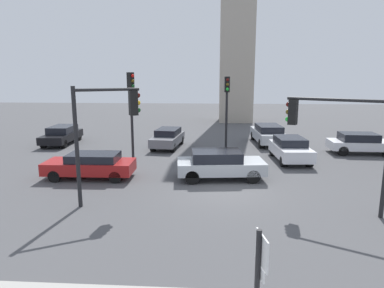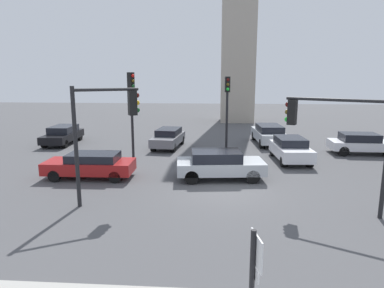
% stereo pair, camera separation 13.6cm
% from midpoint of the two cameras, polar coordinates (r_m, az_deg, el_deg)
% --- Properties ---
extents(ground_plane, '(98.59, 98.59, 0.00)m').
position_cam_midpoint_polar(ground_plane, '(15.84, 5.37, -7.74)').
color(ground_plane, '#4C4C4F').
extents(direction_sign, '(0.18, 0.62, 2.37)m').
position_cam_midpoint_polar(direction_sign, '(6.70, 10.33, -20.96)').
color(direction_sign, black).
rests_on(direction_sign, ground_plane).
extents(traffic_light_0, '(0.49, 0.44, 5.33)m').
position_cam_midpoint_polar(traffic_light_0, '(21.30, -10.17, 7.22)').
color(traffic_light_0, black).
rests_on(traffic_light_0, ground_plane).
extents(traffic_light_1, '(2.36, 1.41, 4.76)m').
position_cam_midpoint_polar(traffic_light_1, '(14.07, -14.18, 3.83)').
color(traffic_light_1, black).
rests_on(traffic_light_1, ground_plane).
extents(traffic_light_2, '(3.38, 1.94, 4.59)m').
position_cam_midpoint_polar(traffic_light_2, '(14.11, 22.38, 2.67)').
color(traffic_light_2, black).
rests_on(traffic_light_2, ground_plane).
extents(traffic_light_3, '(0.35, 0.47, 5.07)m').
position_cam_midpoint_polar(traffic_light_3, '(22.86, 5.61, 7.20)').
color(traffic_light_3, black).
rests_on(traffic_light_3, ground_plane).
extents(car_1, '(4.47, 1.85, 1.29)m').
position_cam_midpoint_polar(car_1, '(18.27, -16.62, -3.32)').
color(car_1, maroon).
rests_on(car_1, ground_plane).
extents(car_2, '(4.54, 2.42, 1.44)m').
position_cam_midpoint_polar(car_2, '(17.43, 4.34, -3.31)').
color(car_2, '#ADB2B7').
rests_on(car_2, ground_plane).
extents(car_3, '(1.93, 4.48, 1.36)m').
position_cam_midpoint_polar(car_3, '(28.07, -20.85, 1.46)').
color(car_3, black).
rests_on(car_3, ground_plane).
extents(car_4, '(2.13, 4.24, 1.37)m').
position_cam_midpoint_polar(car_4, '(24.96, -4.19, 1.06)').
color(car_4, slate).
rests_on(car_4, ground_plane).
extents(car_5, '(4.17, 2.02, 1.38)m').
position_cam_midpoint_polar(car_5, '(25.51, 25.92, 0.17)').
color(car_5, silver).
rests_on(car_5, ground_plane).
extents(car_6, '(2.04, 4.11, 1.44)m').
position_cam_midpoint_polar(car_6, '(21.83, 15.76, -0.75)').
color(car_6, silver).
rests_on(car_6, ground_plane).
extents(car_7, '(2.21, 4.85, 1.50)m').
position_cam_midpoint_polar(car_7, '(26.74, 12.32, 1.67)').
color(car_7, '#ADB2B7').
rests_on(car_7, ground_plane).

